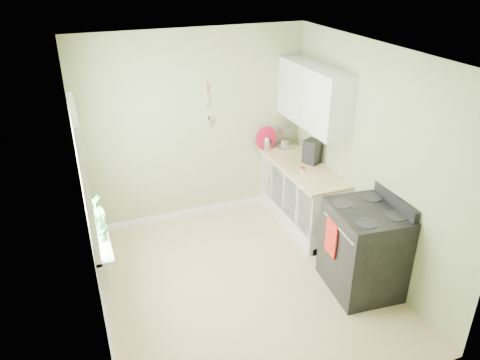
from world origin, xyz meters
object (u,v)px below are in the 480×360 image
object	(u,v)px
stand_mixer	(283,137)
coffee_maker	(312,152)
kettle	(266,143)
stove	(364,249)

from	to	relation	value
stand_mixer	coffee_maker	world-z (taller)	stand_mixer
stand_mixer	kettle	xyz separation A→B (m)	(-0.27, -0.02, -0.06)
coffee_maker	stand_mixer	bearing A→B (deg)	100.10
stove	kettle	distance (m)	2.30
stand_mixer	kettle	size ratio (longest dim) A/B	1.88
coffee_maker	stove	bearing A→B (deg)	-96.08
kettle	coffee_maker	xyz separation A→B (m)	(0.39, -0.66, 0.06)
stove	coffee_maker	xyz separation A→B (m)	(0.17, 1.57, 0.54)
stove	stand_mixer	size ratio (longest dim) A/B	3.22
stove	stand_mixer	distance (m)	2.32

